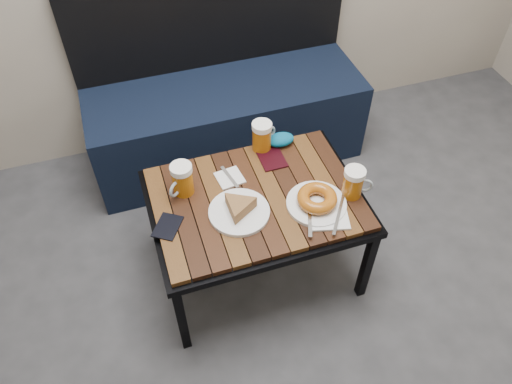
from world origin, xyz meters
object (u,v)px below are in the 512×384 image
object	(u,v)px
passport_burgundy	(271,158)
beer_mug_right	(354,183)
plate_pie	(239,209)
beer_mug_left	(182,179)
plate_bagel	(317,201)
passport_navy	(168,226)
knit_pouch	(281,140)
beer_mug_centre	(262,136)
cafe_table	(256,204)
bench	(225,113)

from	to	relation	value
passport_burgundy	beer_mug_right	bearing A→B (deg)	-51.90
plate_pie	passport_burgundy	xyz separation A→B (m)	(0.22, 0.25, -0.02)
beer_mug_right	plate_pie	distance (m)	0.45
beer_mug_left	plate_bagel	size ratio (longest dim) A/B	0.48
plate_bagel	passport_navy	world-z (taller)	plate_bagel
knit_pouch	plate_bagel	bearing A→B (deg)	-88.29
beer_mug_centre	plate_bagel	world-z (taller)	beer_mug_centre
beer_mug_centre	plate_bagel	size ratio (longest dim) A/B	0.47
beer_mug_centre	passport_navy	size ratio (longest dim) A/B	1.14
beer_mug_centre	passport_navy	world-z (taller)	beer_mug_centre
beer_mug_right	passport_navy	xyz separation A→B (m)	(-0.72, 0.06, -0.06)
cafe_table	beer_mug_left	xyz separation A→B (m)	(-0.26, 0.12, 0.11)
bench	plate_pie	size ratio (longest dim) A/B	5.97
beer_mug_left	plate_pie	bearing A→B (deg)	93.98
knit_pouch	plate_pie	bearing A→B (deg)	-131.58
beer_mug_left	beer_mug_centre	xyz separation A→B (m)	(0.38, 0.15, -0.00)
beer_mug_right	passport_navy	distance (m)	0.73
plate_bagel	plate_pie	bearing A→B (deg)	169.70
bench	plate_pie	world-z (taller)	bench
plate_pie	passport_burgundy	world-z (taller)	plate_pie
beer_mug_left	beer_mug_right	bearing A→B (deg)	119.78
plate_bagel	beer_mug_right	bearing A→B (deg)	3.73
beer_mug_right	passport_burgundy	world-z (taller)	beer_mug_right
plate_pie	beer_mug_centre	bearing A→B (deg)	58.02
knit_pouch	bench	bearing A→B (deg)	101.74
passport_burgundy	knit_pouch	distance (m)	0.10
knit_pouch	passport_burgundy	bearing A→B (deg)	-132.69
beer_mug_right	knit_pouch	size ratio (longest dim) A/B	1.11
beer_mug_centre	knit_pouch	distance (m)	0.09
passport_navy	cafe_table	bearing A→B (deg)	39.96
beer_mug_left	plate_bagel	distance (m)	0.53
bench	plate_pie	distance (m)	0.90
bench	beer_mug_left	xyz separation A→B (m)	(-0.35, -0.67, 0.27)
plate_bagel	cafe_table	bearing A→B (deg)	151.23
beer_mug_right	bench	bearing A→B (deg)	130.44
plate_bagel	beer_mug_centre	bearing A→B (deg)	104.14
beer_mug_left	plate_bagel	bearing A→B (deg)	113.12
plate_pie	knit_pouch	distance (m)	0.43
cafe_table	passport_burgundy	size ratio (longest dim) A/B	5.88
beer_mug_left	knit_pouch	world-z (taller)	beer_mug_left
beer_mug_centre	plate_pie	world-z (taller)	beer_mug_centre
passport_burgundy	knit_pouch	world-z (taller)	knit_pouch
cafe_table	beer_mug_centre	size ratio (longest dim) A/B	6.17
cafe_table	plate_bagel	world-z (taller)	plate_bagel
beer_mug_left	passport_navy	distance (m)	0.20
beer_mug_left	knit_pouch	size ratio (longest dim) A/B	1.16
bench	beer_mug_centre	bearing A→B (deg)	-87.14
plate_pie	knit_pouch	size ratio (longest dim) A/B	1.97
bench	beer_mug_right	world-z (taller)	bench
passport_navy	knit_pouch	size ratio (longest dim) A/B	1.00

